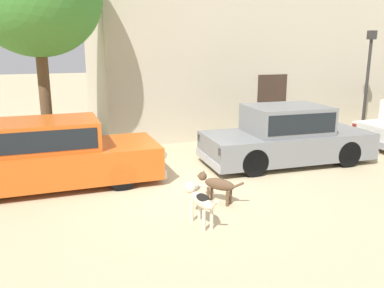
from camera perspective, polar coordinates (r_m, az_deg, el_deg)
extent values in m
plane|color=tan|center=(8.90, -1.04, -6.05)|extent=(80.00, 80.00, 0.00)
cube|color=#D15619|center=(9.33, -19.47, -2.64)|extent=(4.70, 1.81, 0.72)
cube|color=#D15619|center=(9.17, -20.09, 1.34)|extent=(2.17, 1.55, 0.62)
cube|color=black|center=(9.17, -20.10, 1.40)|extent=(1.99, 1.57, 0.43)
cube|color=#999BA0|center=(9.66, -5.46, -2.87)|extent=(0.13, 1.75, 0.20)
sphere|color=silver|center=(10.23, -6.34, 0.44)|extent=(0.20, 0.20, 0.20)
sphere|color=silver|center=(8.90, -4.19, -1.57)|extent=(0.20, 0.20, 0.20)
cylinder|color=black|center=(10.23, -11.56, -1.84)|extent=(0.63, 0.20, 0.62)
cylinder|color=black|center=(8.73, -10.02, -4.51)|extent=(0.63, 0.20, 0.62)
cube|color=slate|center=(10.82, 13.36, -0.10)|extent=(4.46, 1.96, 0.68)
cube|color=slate|center=(10.66, 13.36, 3.49)|extent=(2.08, 1.62, 0.70)
cube|color=black|center=(10.66, 13.37, 3.54)|extent=(1.92, 1.64, 0.49)
cube|color=#999BA0|center=(12.11, 22.23, -0.42)|extent=(0.19, 1.76, 0.20)
cube|color=#999BA0|center=(9.98, 2.43, -2.27)|extent=(0.19, 1.76, 0.20)
sphere|color=silver|center=(12.59, 20.46, 2.05)|extent=(0.20, 0.20, 0.20)
sphere|color=silver|center=(11.52, 24.74, 0.60)|extent=(0.20, 0.20, 0.20)
cube|color=red|center=(10.59, 1.05, 0.92)|extent=(0.05, 0.18, 0.18)
cube|color=red|center=(9.17, 4.08, -1.17)|extent=(0.05, 0.18, 0.18)
cylinder|color=black|center=(12.20, 16.79, 0.53)|extent=(0.69, 0.23, 0.68)
cylinder|color=black|center=(10.96, 21.38, -1.33)|extent=(0.69, 0.23, 0.68)
cylinder|color=black|center=(10.98, 5.27, -0.39)|extent=(0.69, 0.23, 0.68)
cylinder|color=black|center=(9.58, 8.88, -2.63)|extent=(0.69, 0.23, 0.68)
cube|color=#999BA0|center=(12.82, 24.56, 0.11)|extent=(0.17, 1.80, 0.20)
cube|color=red|center=(13.30, 22.29, 2.33)|extent=(0.05, 0.18, 0.18)
cylinder|color=black|center=(14.01, 24.84, 1.40)|extent=(0.64, 0.22, 0.63)
cube|color=#BCB299|center=(17.96, 12.87, 17.94)|extent=(15.76, 6.84, 8.81)
cube|color=#38281E|center=(13.89, 11.31, 5.41)|extent=(1.10, 0.02, 2.10)
cylinder|color=beige|center=(7.13, -0.02, -9.65)|extent=(0.06, 0.06, 0.37)
cylinder|color=beige|center=(7.20, 1.04, -9.43)|extent=(0.06, 0.06, 0.37)
cylinder|color=beige|center=(6.79, 1.73, -10.93)|extent=(0.06, 0.06, 0.37)
cylinder|color=beige|center=(6.86, 2.82, -10.68)|extent=(0.06, 0.06, 0.37)
ellipsoid|color=beige|center=(6.89, 1.38, -8.11)|extent=(0.30, 0.69, 0.23)
ellipsoid|color=black|center=(6.82, 1.59, -7.75)|extent=(0.24, 0.39, 0.13)
sphere|color=beige|center=(7.18, -0.21, -6.24)|extent=(0.21, 0.21, 0.21)
cone|color=beige|center=(7.28, -0.61, -6.09)|extent=(0.13, 0.13, 0.12)
cone|color=beige|center=(7.12, -0.66, -5.61)|extent=(0.08, 0.08, 0.09)
cone|color=beige|center=(7.18, 0.23, -5.45)|extent=(0.08, 0.08, 0.09)
cylinder|color=beige|center=(6.53, 3.19, -8.69)|extent=(0.08, 0.19, 0.21)
cylinder|color=brown|center=(8.00, 2.33, -7.26)|extent=(0.06, 0.06, 0.30)
cylinder|color=brown|center=(8.12, 2.84, -6.93)|extent=(0.06, 0.06, 0.30)
cylinder|color=brown|center=(7.82, 5.07, -7.82)|extent=(0.06, 0.06, 0.30)
cylinder|color=brown|center=(7.94, 5.55, -7.47)|extent=(0.06, 0.06, 0.30)
ellipsoid|color=brown|center=(7.89, 3.96, -5.78)|extent=(0.57, 0.63, 0.24)
sphere|color=brown|center=(8.03, 1.51, -4.64)|extent=(0.18, 0.18, 0.18)
cone|color=brown|center=(8.08, 0.95, -4.62)|extent=(0.14, 0.14, 0.10)
cone|color=brown|center=(7.96, 1.33, -4.20)|extent=(0.09, 0.09, 0.08)
cone|color=brown|center=(8.05, 1.70, -4.00)|extent=(0.09, 0.09, 0.08)
cylinder|color=brown|center=(7.70, 6.66, -5.87)|extent=(0.18, 0.20, 0.16)
ellipsoid|color=beige|center=(8.62, 0.26, -6.20)|extent=(0.37, 0.33, 0.15)
sphere|color=beige|center=(8.45, -0.53, -6.48)|extent=(0.10, 0.10, 0.10)
cone|color=beige|center=(8.42, -0.39, -6.26)|extent=(0.05, 0.05, 0.04)
cone|color=beige|center=(8.45, -0.67, -6.19)|extent=(0.05, 0.05, 0.04)
cylinder|color=beige|center=(8.85, 1.38, -6.03)|extent=(0.21, 0.13, 0.04)
cylinder|color=#2D2B28|center=(14.62, 23.68, 7.17)|extent=(0.10, 0.10, 3.24)
cube|color=#2D2B28|center=(14.56, 24.37, 14.04)|extent=(0.22, 0.22, 0.28)
sphere|color=silver|center=(14.56, 24.37, 14.04)|extent=(0.18, 0.18, 0.18)
cylinder|color=brown|center=(11.35, -20.22, 5.44)|extent=(0.30, 0.30, 3.07)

